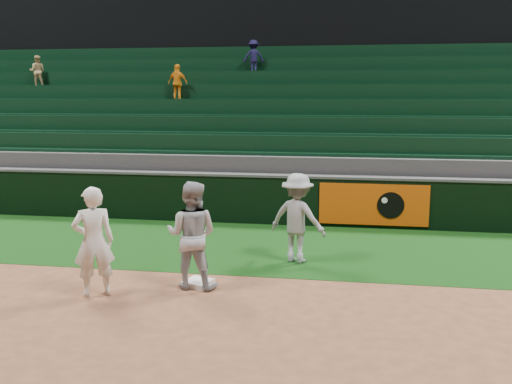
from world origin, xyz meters
TOP-DOWN VIEW (x-y plane):
  - ground at (0.00, 0.00)m, footprint 70.00×70.00m
  - foul_grass at (0.00, 3.00)m, footprint 36.00×4.20m
  - upper_deck at (0.00, 17.45)m, footprint 40.00×12.00m
  - first_base at (-0.10, 0.28)m, footprint 0.54×0.54m
  - first_baseman at (-1.61, -0.43)m, footprint 0.78×0.70m
  - baserunner at (-0.17, 0.20)m, footprint 0.91×0.72m
  - base_coach at (1.44, 1.95)m, footprint 1.27×0.97m
  - field_wall at (0.03, 5.20)m, footprint 36.00×0.45m
  - stadium_seating at (-0.00, 8.97)m, footprint 36.00×5.95m

SIDE VIEW (x-z plane):
  - ground at x=0.00m, z-range 0.00..0.00m
  - foul_grass at x=0.00m, z-range 0.00..0.01m
  - first_base at x=-0.10m, z-range 0.00..0.10m
  - field_wall at x=0.03m, z-range 0.01..1.26m
  - base_coach at x=1.44m, z-range 0.01..1.74m
  - first_baseman at x=-1.61m, z-range 0.00..1.79m
  - baserunner at x=-0.17m, z-range 0.00..1.81m
  - stadium_seating at x=0.00m, z-range -0.78..4.18m
  - upper_deck at x=0.00m, z-range 0.00..12.00m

